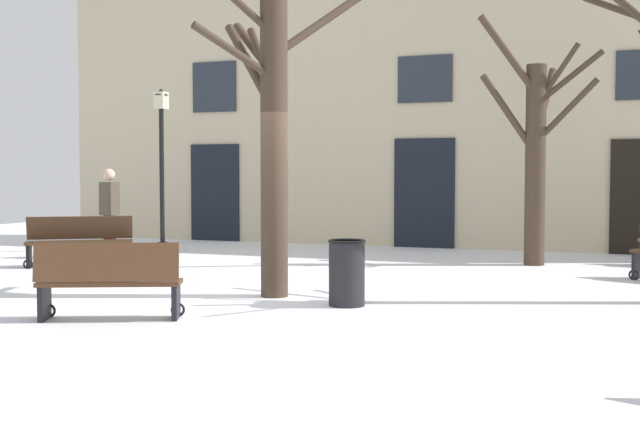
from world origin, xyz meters
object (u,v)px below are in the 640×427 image
(streetlamp, at_px, (162,152))
(tree_right_of_center, at_px, (536,149))
(bench_back_to_back_right, at_px, (109,280))
(bench_by_litter_bin, at_px, (80,240))
(person_strolling, at_px, (110,208))
(tree_left_of_center, at_px, (274,111))
(litter_bin, at_px, (347,272))

(streetlamp, bearing_deg, tree_right_of_center, 1.88)
(bench_back_to_back_right, distance_m, bench_by_litter_bin, 5.66)
(streetlamp, height_order, person_strolling, streetlamp)
(tree_right_of_center, relative_size, bench_by_litter_bin, 2.49)
(tree_right_of_center, height_order, streetlamp, tree_right_of_center)
(tree_left_of_center, bearing_deg, person_strolling, 146.70)
(person_strolling, bearing_deg, bench_by_litter_bin, -59.87)
(tree_left_of_center, relative_size, streetlamp, 1.36)
(tree_right_of_center, bearing_deg, bench_by_litter_bin, -158.02)
(streetlamp, relative_size, bench_back_to_back_right, 2.09)
(tree_left_of_center, distance_m, person_strolling, 6.21)
(tree_left_of_center, xyz_separation_m, bench_by_litter_bin, (-4.72, 1.97, -2.05))
(streetlamp, xyz_separation_m, person_strolling, (-0.26, -1.51, -1.15))
(bench_back_to_back_right, bearing_deg, tree_right_of_center, -141.86)
(tree_right_of_center, height_order, person_strolling, tree_right_of_center)
(tree_left_of_center, distance_m, bench_by_litter_bin, 5.51)
(tree_right_of_center, bearing_deg, litter_bin, -107.96)
(bench_back_to_back_right, xyz_separation_m, bench_by_litter_bin, (-3.70, 4.29, 0.01))
(streetlamp, relative_size, person_strolling, 1.96)
(tree_left_of_center, height_order, tree_right_of_center, tree_left_of_center)
(bench_back_to_back_right, height_order, person_strolling, person_strolling)
(tree_left_of_center, bearing_deg, bench_back_to_back_right, -113.79)
(streetlamp, xyz_separation_m, bench_back_to_back_right, (3.75, -7.14, -1.68))
(bench_back_to_back_right, bearing_deg, litter_bin, -162.57)
(litter_bin, relative_size, bench_back_to_back_right, 0.50)
(tree_left_of_center, relative_size, tree_right_of_center, 1.06)
(person_strolling, bearing_deg, streetlamp, 97.31)
(tree_right_of_center, distance_m, bench_back_to_back_right, 8.56)
(tree_left_of_center, height_order, person_strolling, tree_left_of_center)
(tree_right_of_center, distance_m, bench_by_litter_bin, 8.45)
(litter_bin, xyz_separation_m, person_strolling, (-6.22, 3.71, 0.57))
(bench_by_litter_bin, xyz_separation_m, person_strolling, (-0.31, 1.34, 0.52))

